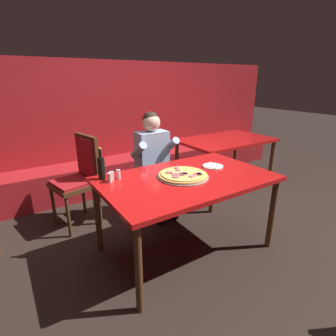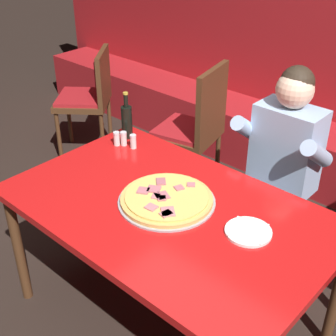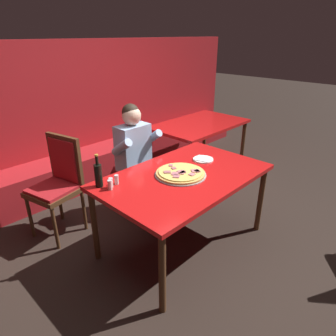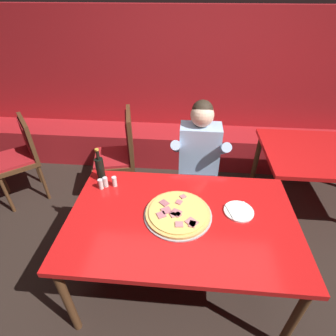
{
  "view_description": "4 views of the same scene",
  "coord_description": "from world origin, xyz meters",
  "views": [
    {
      "loc": [
        -1.37,
        -1.81,
        1.63
      ],
      "look_at": [
        -0.07,
        0.2,
        0.82
      ],
      "focal_mm": 28.0,
      "sensor_mm": 36.0,
      "label": 1
    },
    {
      "loc": [
        1.23,
        -1.36,
        2.08
      ],
      "look_at": [
        -0.04,
        0.05,
        0.95
      ],
      "focal_mm": 50.0,
      "sensor_mm": 36.0,
      "label": 2
    },
    {
      "loc": [
        -1.9,
        -1.62,
        1.97
      ],
      "look_at": [
        -0.08,
        0.13,
        0.83
      ],
      "focal_mm": 32.0,
      "sensor_mm": 36.0,
      "label": 3
    },
    {
      "loc": [
        0.01,
        -1.28,
        2.11
      ],
      "look_at": [
        -0.12,
        0.26,
        1.0
      ],
      "focal_mm": 28.0,
      "sensor_mm": 36.0,
      "label": 4
    }
  ],
  "objects": [
    {
      "name": "ground_plane",
      "position": [
        0.0,
        0.0,
        0.0
      ],
      "size": [
        24.0,
        24.0,
        0.0
      ],
      "primitive_type": "plane",
      "color": "black"
    },
    {
      "name": "beer_bottle",
      "position": [
        -0.67,
        0.37,
        0.88
      ],
      "size": [
        0.07,
        0.07,
        0.29
      ],
      "color": "black",
      "rests_on": "main_dining_table"
    },
    {
      "name": "shaker_parmesan",
      "position": [
        -0.55,
        0.3,
        0.81
      ],
      "size": [
        0.04,
        0.04,
        0.09
      ],
      "color": "silver",
      "rests_on": "main_dining_table"
    },
    {
      "name": "main_dining_table",
      "position": [
        0.0,
        0.0,
        0.7
      ],
      "size": [
        1.58,
        0.99,
        0.77
      ],
      "color": "#4C2D19",
      "rests_on": "ground_plane"
    },
    {
      "name": "dining_chair_near_left",
      "position": [
        -1.8,
        0.99,
        0.57
      ],
      "size": [
        0.62,
        0.62,
        0.95
      ],
      "color": "#4C2D19",
      "rests_on": "ground_plane"
    },
    {
      "name": "plate_white_paper",
      "position": [
        0.4,
        0.09,
        0.78
      ],
      "size": [
        0.21,
        0.21,
        0.02
      ],
      "color": "white",
      "rests_on": "main_dining_table"
    },
    {
      "name": "dining_chair_side_aisle",
      "position": [
        -0.7,
        1.08,
        0.61
      ],
      "size": [
        0.53,
        0.53,
        1.04
      ],
      "color": "#4C2D19",
      "rests_on": "ground_plane"
    },
    {
      "name": "shaker_red_pepper_flakes",
      "position": [
        -0.62,
        0.29,
        0.81
      ],
      "size": [
        0.04,
        0.04,
        0.09
      ],
      "color": "silver",
      "rests_on": "main_dining_table"
    },
    {
      "name": "pizza",
      "position": [
        -0.03,
        0.02,
        0.79
      ],
      "size": [
        0.48,
        0.48,
        0.05
      ],
      "color": "#9E9EA3",
      "rests_on": "main_dining_table"
    },
    {
      "name": "booth_bench",
      "position": [
        0.0,
        1.86,
        0.23
      ],
      "size": [
        6.46,
        0.48,
        0.46
      ],
      "primitive_type": "cube",
      "color": "#A3191E",
      "rests_on": "ground_plane"
    },
    {
      "name": "shaker_oregano",
      "position": [
        -0.65,
        0.26,
        0.81
      ],
      "size": [
        0.04,
        0.04,
        0.09
      ],
      "color": "silver",
      "rests_on": "main_dining_table"
    },
    {
      "name": "diner_seated_blue_shirt",
      "position": [
        0.13,
        0.8,
        0.71
      ],
      "size": [
        0.53,
        0.53,
        1.27
      ],
      "color": "black",
      "rests_on": "ground_plane"
    }
  ]
}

